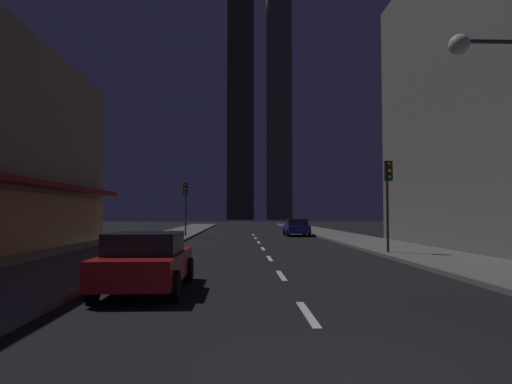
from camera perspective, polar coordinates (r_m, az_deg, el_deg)
ground_plane at (r=37.40m, az=-0.22°, el=-5.77°), size 78.00×136.00×0.10m
sidewalk_right at (r=38.29m, az=10.36°, el=-5.47°), size 4.00×76.00×0.15m
sidewalk_left at (r=37.80m, az=-10.93°, el=-5.50°), size 4.00×76.00×0.15m
lane_marking_center at (r=21.65m, az=1.27°, el=-7.82°), size 0.16×38.60×0.01m
skyscraper_distant_tall at (r=137.86m, az=-2.01°, el=11.57°), size 7.97×5.80×72.02m
skyscraper_distant_mid at (r=135.52m, az=2.91°, el=11.20°), size 7.03×8.76×69.18m
car_parked_near at (r=11.48m, az=-13.86°, el=-8.57°), size 1.98×4.24×1.45m
car_parked_far at (r=38.03m, az=5.21°, el=-4.52°), size 1.98×4.24×1.45m
fire_hydrant_far_left at (r=30.62m, az=-10.89°, el=-5.44°), size 0.42×0.30×0.65m
traffic_light_near_right at (r=21.16m, az=16.56°, el=0.81°), size 0.32×0.48×4.20m
traffic_light_far_left at (r=35.47m, az=-9.01°, el=-0.66°), size 0.32×0.48×4.20m
street_lamp_right at (r=13.69m, az=27.66°, el=10.85°), size 1.96×0.56×6.58m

